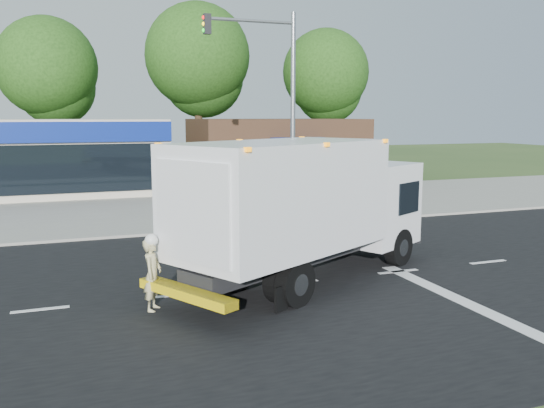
% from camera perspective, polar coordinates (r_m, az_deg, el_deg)
% --- Properties ---
extents(ground, '(120.00, 120.00, 0.00)m').
position_cam_1_polar(ground, '(14.68, 2.34, -7.83)').
color(ground, '#385123').
rests_on(ground, ground).
extents(road_asphalt, '(60.00, 14.00, 0.02)m').
position_cam_1_polar(road_asphalt, '(14.68, 2.34, -7.81)').
color(road_asphalt, black).
rests_on(road_asphalt, ground).
extents(sidewalk, '(60.00, 2.40, 0.12)m').
position_cam_1_polar(sidewalk, '(22.26, -5.74, -1.99)').
color(sidewalk, gray).
rests_on(sidewalk, ground).
extents(parking_apron, '(60.00, 9.00, 0.02)m').
position_cam_1_polar(parking_apron, '(27.84, -8.71, 0.01)').
color(parking_apron, gray).
rests_on(parking_apron, ground).
extents(lane_markings, '(55.20, 7.00, 0.01)m').
position_cam_1_polar(lane_markings, '(14.08, 9.62, -8.59)').
color(lane_markings, silver).
rests_on(lane_markings, road_asphalt).
extents(ems_box_truck, '(8.33, 6.10, 3.60)m').
position_cam_1_polar(ems_box_truck, '(14.39, 3.10, 0.31)').
color(ems_box_truck, black).
rests_on(ems_box_truck, ground).
extents(emergency_worker, '(0.60, 0.68, 1.69)m').
position_cam_1_polar(emergency_worker, '(12.73, -11.77, -6.69)').
color(emergency_worker, '#C7BC85').
rests_on(emergency_worker, ground).
extents(brown_storefront, '(10.00, 6.70, 4.00)m').
position_cam_1_polar(brown_storefront, '(35.30, 0.49, 5.18)').
color(brown_storefront, '#382316').
rests_on(brown_storefront, ground).
extents(traffic_signal_pole, '(3.51, 0.25, 8.00)m').
position_cam_1_polar(traffic_signal_pole, '(22.02, 0.51, 10.66)').
color(traffic_signal_pole, gray).
rests_on(traffic_signal_pole, ground).
extents(background_trees, '(36.77, 7.39, 12.10)m').
position_cam_1_polar(background_trees, '(41.53, -14.13, 12.88)').
color(background_trees, '#332114').
rests_on(background_trees, ground).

